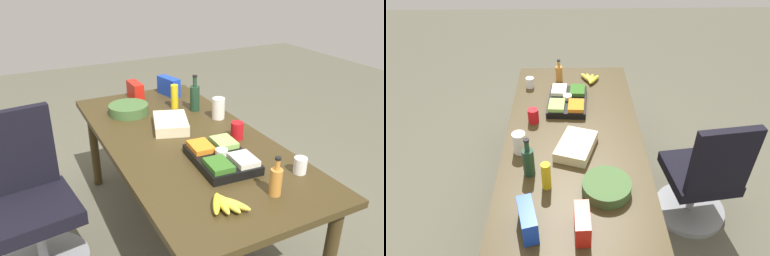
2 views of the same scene
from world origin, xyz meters
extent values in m
plane|color=#595646|center=(0.00, 0.00, 0.00)|extent=(10.00, 10.00, 0.00)
cube|color=#3B2F17|center=(0.00, 0.00, 0.73)|extent=(2.04, 0.97, 0.04)
cylinder|color=#3B2F17|center=(-0.93, -0.40, 0.36)|extent=(0.07, 0.07, 0.71)
cylinder|color=#3B2F17|center=(-0.93, 0.40, 0.36)|extent=(0.07, 0.07, 0.71)
cylinder|color=gray|center=(-0.10, -0.94, 0.24)|extent=(0.06, 0.06, 0.38)
cube|color=black|center=(-0.10, -0.94, 0.43)|extent=(0.54, 0.54, 0.09)
cube|color=black|center=(-0.32, -0.97, 0.74)|extent=(0.11, 0.44, 0.53)
cylinder|color=white|center=(-0.19, 0.36, 0.83)|extent=(0.11, 0.11, 0.15)
cube|color=beige|center=(-0.18, -0.01, 0.79)|extent=(0.37, 0.31, 0.07)
cube|color=black|center=(0.39, 0.04, 0.78)|extent=(0.44, 0.33, 0.05)
cube|color=orange|center=(0.27, -0.02, 0.82)|extent=(0.17, 0.13, 0.03)
cube|color=#346721|center=(0.50, -0.04, 0.82)|extent=(0.17, 0.13, 0.03)
cube|color=#97CE60|center=(0.28, 0.13, 0.82)|extent=(0.17, 0.13, 0.03)
cube|color=silver|center=(0.51, 0.11, 0.82)|extent=(0.17, 0.13, 0.03)
cylinder|color=white|center=(0.39, 0.04, 0.82)|extent=(0.07, 0.07, 0.04)
cylinder|color=yellow|center=(-0.52, 0.17, 0.84)|extent=(0.07, 0.07, 0.18)
cube|color=#183FBD|center=(-0.82, 0.25, 0.83)|extent=(0.23, 0.13, 0.15)
cylinder|color=red|center=(0.15, 0.30, 0.81)|extent=(0.10, 0.10, 0.11)
cube|color=red|center=(-0.85, -0.03, 0.82)|extent=(0.20, 0.08, 0.14)
cylinder|color=#CE8637|center=(0.77, 0.12, 0.82)|extent=(0.06, 0.06, 0.14)
cylinder|color=#CE8637|center=(0.77, 0.12, 0.92)|extent=(0.03, 0.03, 0.05)
cylinder|color=black|center=(0.77, 0.12, 0.95)|extent=(0.03, 0.03, 0.01)
cylinder|color=white|center=(0.67, 0.37, 0.80)|extent=(0.09, 0.09, 0.09)
ellipsoid|color=yellow|center=(0.74, -0.19, 0.78)|extent=(0.16, 0.12, 0.04)
ellipsoid|color=yellow|center=(0.75, -0.17, 0.78)|extent=(0.17, 0.07, 0.04)
ellipsoid|color=gold|center=(0.77, -0.14, 0.78)|extent=(0.17, 0.06, 0.04)
ellipsoid|color=yellow|center=(0.78, -0.12, 0.78)|extent=(0.17, 0.11, 0.04)
cylinder|color=#416232|center=(-0.56, -0.19, 0.79)|extent=(0.34, 0.34, 0.07)
cylinder|color=#1D3C27|center=(-0.40, 0.28, 0.85)|extent=(0.08, 0.08, 0.19)
cylinder|color=#1D3C27|center=(-0.40, 0.28, 0.98)|extent=(0.03, 0.03, 0.07)
cylinder|color=black|center=(-0.40, 0.28, 1.02)|extent=(0.04, 0.04, 0.01)
camera|label=1|loc=(1.99, -0.95, 1.81)|focal=35.74mm
camera|label=2|loc=(-2.02, 0.02, 2.32)|focal=33.23mm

